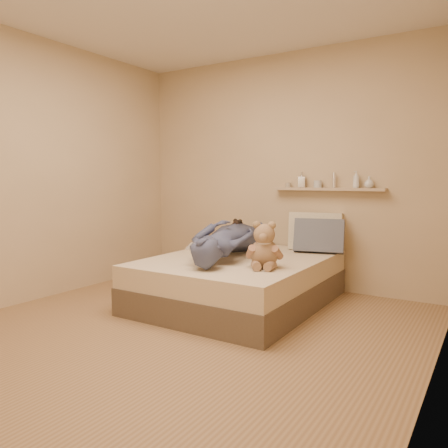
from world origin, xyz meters
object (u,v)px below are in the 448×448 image
Objects in this scene: dark_plush at (238,234)px; pillow_grey at (319,236)px; bed at (239,280)px; game_console at (195,247)px; person at (228,238)px; pillow_cream at (315,231)px; teddy_bear at (264,249)px; wall_shelf at (327,189)px.

dark_plush is 0.94m from pillow_grey.
game_console is at bearing -100.79° from bed.
game_console is 0.13× the size of person.
pillow_cream is (0.57, 1.40, 0.03)m from game_console.
pillow_grey is (0.66, 1.26, 0.00)m from game_console.
teddy_bear is at bearing -96.76° from pillow_grey.
pillow_cream reaches higher than pillow_grey.
teddy_bear is 1.02m from pillow_grey.
bed is 3.80× the size of pillow_grey.
game_console is at bearing -154.85° from teddy_bear.
pillow_cream reaches higher than game_console.
pillow_grey is at bearing 2.90° from dark_plush.
game_console is 0.17× the size of wall_shelf.
bed is at bearing 177.69° from person.
pillow_grey reaches higher than dark_plush.
teddy_bear is (0.43, -0.32, 0.39)m from bed.
person reaches higher than bed.
pillow_grey reaches higher than game_console.
teddy_bear is 1.31× the size of dark_plush.
person is at bearing -168.60° from bed.
bed is 0.66m from teddy_bear.
person is 1.27× the size of wall_shelf.
pillow_cream is at bearing 88.53° from teddy_bear.
person is (-0.57, -0.85, -0.02)m from pillow_cream.
person is at bearing 151.43° from teddy_bear.
game_console is 0.59m from teddy_bear.
pillow_cream is 0.46× the size of wall_shelf.
bed is 0.83m from dark_plush.
game_console is 0.66× the size of dark_plush.
wall_shelf is at bearing 40.43° from pillow_cream.
dark_plush is at bearing -167.49° from pillow_cream.
person is (0.27, -0.67, 0.05)m from dark_plush.
game_console is at bearing -113.99° from wall_shelf.
wall_shelf reaches higher than pillow_cream.
pillow_cream is at bearing 12.51° from dark_plush.
pillow_grey is 0.53m from wall_shelf.
bed is 4.70× the size of teddy_bear.
wall_shelf is (0.66, 1.48, 0.48)m from game_console.
pillow_cream reaches higher than dark_plush.
pillow_grey is 0.42× the size of wall_shelf.
pillow_grey is 0.97m from person.
person is 1.24m from wall_shelf.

